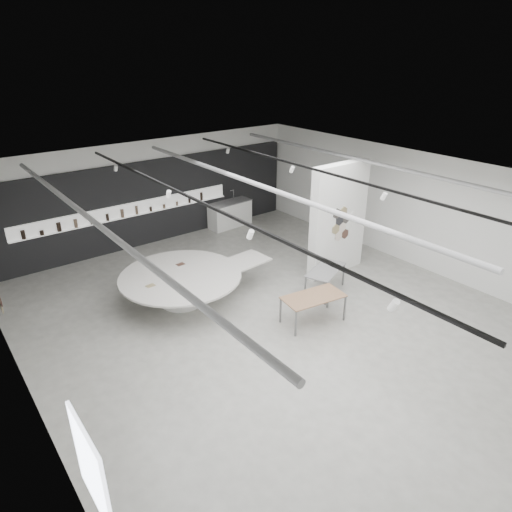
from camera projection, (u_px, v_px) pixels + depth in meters
room at (270, 250)px, 11.56m from camera, size 12.02×14.02×3.82m
back_wall_display at (151, 203)px, 16.78m from camera, size 11.80×0.27×3.10m
partition_column at (338, 220)px, 14.39m from camera, size 2.20×0.38×3.60m
display_island at (184, 284)px, 13.09m from camera, size 4.64×3.74×0.89m
sample_table_wood at (313, 298)px, 12.06m from camera, size 1.76×1.07×0.77m
sample_table_stone at (326, 271)px, 13.55m from camera, size 1.64×1.23×0.76m
kitchen_counter at (230, 214)px, 18.68m from camera, size 1.88×0.83×1.45m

